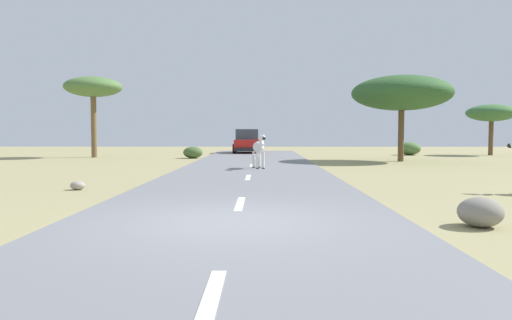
% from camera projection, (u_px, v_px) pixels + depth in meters
% --- Properties ---
extents(ground_plane, '(90.00, 90.00, 0.00)m').
position_uv_depth(ground_plane, '(231.00, 224.00, 8.28)').
color(ground_plane, '#998E60').
extents(road, '(6.00, 64.00, 0.05)m').
position_uv_depth(road, '(235.00, 222.00, 8.28)').
color(road, slate).
rests_on(road, ground_plane).
extents(lane_markings, '(0.16, 56.00, 0.01)m').
position_uv_depth(lane_markings, '(231.00, 233.00, 7.28)').
color(lane_markings, silver).
rests_on(lane_markings, road).
extents(zebra_0, '(0.66, 1.52, 1.46)m').
position_uv_depth(zebra_0, '(259.00, 148.00, 20.33)').
color(zebra_0, silver).
rests_on(zebra_0, road).
extents(car_0, '(2.07, 4.37, 1.74)m').
position_uv_depth(car_0, '(247.00, 142.00, 36.22)').
color(car_0, red).
rests_on(car_0, road).
extents(tree_0, '(3.51, 3.51, 4.98)m').
position_uv_depth(tree_0, '(93.00, 88.00, 30.15)').
color(tree_0, brown).
rests_on(tree_0, ground_plane).
extents(tree_2, '(5.29, 5.29, 4.58)m').
position_uv_depth(tree_2, '(402.00, 93.00, 25.96)').
color(tree_2, brown).
rests_on(tree_2, ground_plane).
extents(tree_3, '(3.30, 3.30, 3.46)m').
position_uv_depth(tree_3, '(492.00, 113.00, 33.08)').
color(tree_3, brown).
rests_on(tree_3, ground_plane).
extents(bush_0, '(1.17, 1.05, 0.70)m').
position_uv_depth(bush_0, '(193.00, 152.00, 29.28)').
color(bush_0, '#425B2D').
rests_on(bush_0, ground_plane).
extents(bush_1, '(1.50, 1.35, 0.90)m').
position_uv_depth(bush_1, '(409.00, 149.00, 33.35)').
color(bush_1, '#4C7038').
rests_on(bush_1, ground_plane).
extents(rock_0, '(0.72, 0.76, 0.49)m').
position_uv_depth(rock_0, '(480.00, 212.00, 8.01)').
color(rock_0, gray).
rests_on(rock_0, ground_plane).
extents(rock_2, '(0.40, 0.35, 0.24)m').
position_uv_depth(rock_2, '(78.00, 185.00, 13.18)').
color(rock_2, gray).
rests_on(rock_2, ground_plane).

